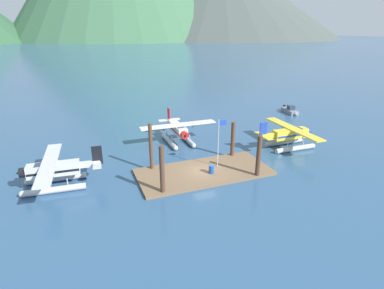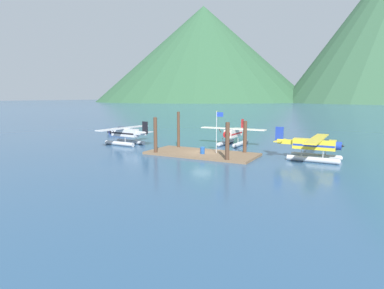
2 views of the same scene
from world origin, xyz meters
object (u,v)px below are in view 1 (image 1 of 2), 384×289
Objects in this scene: fuel_drum at (212,169)px; seaplane_silver_port_fwd at (54,172)px; mooring_buoy at (285,150)px; flagpole at (220,137)px; seaplane_yellow_stbd_fwd at (290,136)px; boat_grey_open_east at (290,111)px; seaplane_cream_bow_centre at (178,132)px.

seaplane_silver_port_fwd is (-15.37, 3.35, 0.84)m from fuel_drum.
seaplane_silver_port_fwd reaches higher than mooring_buoy.
fuel_drum is 1.44× the size of mooring_buoy.
fuel_drum is (-1.48, -1.31, -2.99)m from flagpole.
seaplane_silver_port_fwd is 28.34m from seaplane_yellow_stbd_fwd.
fuel_drum reaches higher than mooring_buoy.
mooring_buoy is (10.03, 1.32, -3.43)m from flagpole.
seaplane_yellow_stbd_fwd is 2.15× the size of boat_grey_open_east.
seaplane_yellow_stbd_fwd is at bearing -128.55° from boat_grey_open_east.
seaplane_silver_port_fwd is 42.45m from boat_grey_open_east.
boat_grey_open_east is at bearing 36.57° from fuel_drum.
fuel_drum is 0.18× the size of boat_grey_open_east.
seaplane_yellow_stbd_fwd is (11.49, 2.44, -2.15)m from flagpole.
flagpole reaches higher than seaplane_cream_bow_centre.
mooring_buoy is (11.51, 2.62, -0.43)m from fuel_drum.
flagpole is 3.59m from fuel_drum.
seaplane_cream_bow_centre reaches higher than fuel_drum.
fuel_drum is at bearing -167.16° from mooring_buoy.
boat_grey_open_east is (22.94, 16.81, -3.24)m from flagpole.
boat_grey_open_east is at bearing 51.45° from seaplane_yellow_stbd_fwd.
seaplane_silver_port_fwd and seaplane_yellow_stbd_fwd have the same top height.
fuel_drum is 0.08× the size of seaplane_yellow_stbd_fwd.
boat_grey_open_east is at bearing 36.23° from flagpole.
seaplane_yellow_stbd_fwd is at bearing 16.11° from fuel_drum.
flagpole is at bearing 41.43° from fuel_drum.
fuel_drum is 13.53m from seaplane_yellow_stbd_fwd.
seaplane_yellow_stbd_fwd is (28.34, 0.40, 0.00)m from seaplane_silver_port_fwd.
seaplane_silver_port_fwd is at bearing 167.71° from fuel_drum.
seaplane_silver_port_fwd is 1.00× the size of seaplane_yellow_stbd_fwd.
flagpole reaches higher than boat_grey_open_east.
flagpole is 17.11m from seaplane_silver_port_fwd.
flagpole is 11.94m from seaplane_yellow_stbd_fwd.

